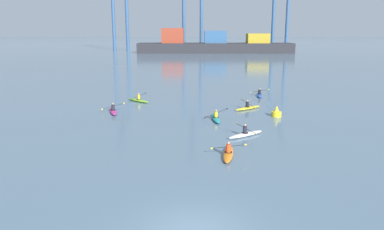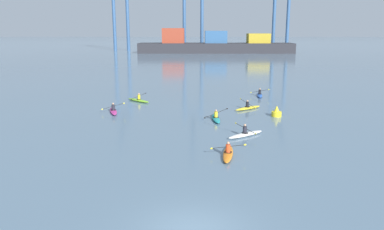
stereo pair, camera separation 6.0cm
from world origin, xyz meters
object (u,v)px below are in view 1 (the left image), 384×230
Objects in this scene: container_barge at (214,45)px; kayak_yellow at (248,108)px; gantry_crane_west at (119,2)px; kayak_magenta at (113,111)px; gantry_crane_east_mid at (281,6)px; kayak_orange at (228,153)px; kayak_white at (246,134)px; channel_buoy at (276,112)px; kayak_lime at (138,100)px; kayak_blue at (259,95)px; kayak_teal at (216,118)px.

kayak_yellow is at bearing -90.51° from container_barge.
gantry_crane_west reaches higher than kayak_magenta.
gantry_crane_east_mid is (24.51, 10.84, 13.33)m from container_barge.
kayak_white is at bearing 69.63° from kayak_orange.
channel_buoy is 15.38m from kayak_lime.
channel_buoy reaches higher than kayak_yellow.
kayak_magenta is 0.99× the size of kayak_blue.
kayak_white is (-3.64, -6.59, -0.19)m from channel_buoy.
kayak_magenta is at bearing -79.47° from gantry_crane_west.
kayak_magenta is (-15.23, 1.49, -0.19)m from channel_buoy.
kayak_yellow is at bearing 53.09° from kayak_teal.
kayak_yellow reaches higher than kayak_lime.
gantry_crane_east_mid is (58.42, -2.78, -1.48)m from gantry_crane_west.
gantry_crane_east_mid is 10.42× the size of kayak_yellow.
gantry_crane_east_mid reaches higher than kayak_orange.
gantry_crane_west reaches higher than kayak_blue.
container_barge reaches higher than kayak_white.
gantry_crane_west is 9.93× the size of kayak_magenta.
gantry_crane_east_mid is 117.44m from kayak_white.
kayak_yellow is 1.04× the size of kayak_lime.
kayak_blue is at bearing 75.79° from kayak_orange.
kayak_yellow reaches higher than kayak_magenta.
gantry_crane_east_mid is at bearing 76.56° from kayak_blue.
kayak_yellow is 5.67m from kayak_teal.
kayak_yellow is (13.03, 1.58, 0.00)m from kayak_magenta.
container_barge is at bearing 89.49° from kayak_yellow.
container_barge is 97.40m from kayak_teal.
kayak_teal is at bearing -75.02° from gantry_crane_west.
container_barge is at bearing 87.89° from kayak_orange.
kayak_magenta and kayak_orange have the same top height.
kayak_lime is (-36.80, -99.58, -15.77)m from gantry_crane_east_mid.
kayak_blue and kayak_white have the same top height.
gantry_crane_west is 125.37m from kayak_orange.
channel_buoy is at bearing -54.45° from kayak_yellow.
gantry_crane_west is 9.87× the size of kayak_orange.
kayak_white is (-2.27, -102.41, -2.45)m from container_barge.
kayak_lime is at bearing 133.33° from kayak_teal.
kayak_yellow is at bearing -72.72° from gantry_crane_west.
channel_buoy is at bearing -102.24° from gantry_crane_east_mid.
kayak_orange is at bearing -104.21° from kayak_blue.
kayak_blue is at bearing 30.96° from kayak_magenta.
gantry_crane_west is 9.87× the size of kayak_blue.
kayak_lime is 14.35m from kayak_blue.
kayak_yellow is at bearing 77.59° from kayak_orange.
container_barge is 17.17× the size of kayak_yellow.
container_barge is 29.93m from gantry_crane_east_mid.
container_barge is 95.37m from kayak_magenta.
gantry_crane_east_mid is 10.30× the size of kayak_white.
channel_buoy reaches higher than kayak_white.
kayak_lime is at bearing -165.17° from kayak_blue.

